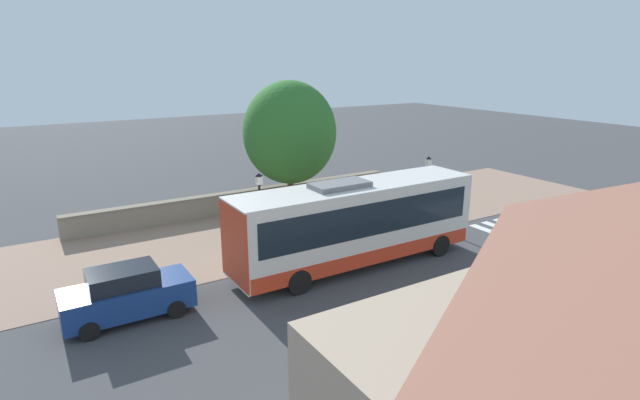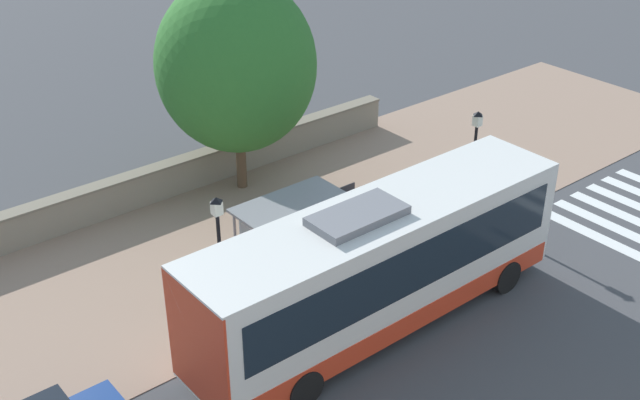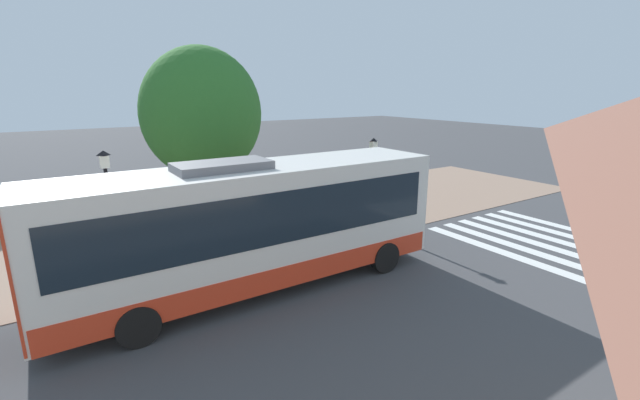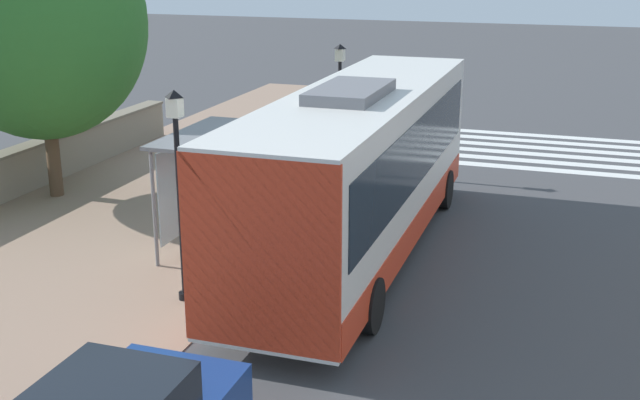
{
  "view_description": "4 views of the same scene",
  "coord_description": "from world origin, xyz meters",
  "px_view_note": "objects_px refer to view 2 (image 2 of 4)",
  "views": [
    {
      "loc": [
        18.2,
        -11.18,
        8.79
      ],
      "look_at": [
        -0.54,
        0.35,
        2.53
      ],
      "focal_mm": 28.0,
      "sensor_mm": 36.0,
      "label": 1
    },
    {
      "loc": [
        14.28,
        -11.52,
        13.67
      ],
      "look_at": [
        -1.19,
        1.06,
        2.62
      ],
      "focal_mm": 45.0,
      "sensor_mm": 36.0,
      "label": 2
    },
    {
      "loc": [
        12.29,
        -3.97,
        5.71
      ],
      "look_at": [
        1.64,
        3.06,
        2.39
      ],
      "focal_mm": 24.0,
      "sensor_mm": 36.0,
      "label": 3
    },
    {
      "loc": [
        5.97,
        -15.04,
        6.43
      ],
      "look_at": [
        0.66,
        0.93,
        1.15
      ],
      "focal_mm": 45.0,
      "sensor_mm": 36.0,
      "label": 4
    }
  ],
  "objects_px": {
    "pedestrian": "(441,221)",
    "shade_tree": "(236,65)",
    "street_lamp_near": "(220,253)",
    "bus": "(380,263)",
    "bus_shelter": "(287,214)",
    "street_lamp_far": "(474,155)",
    "bench": "(337,201)"
  },
  "relations": [
    {
      "from": "pedestrian",
      "to": "street_lamp_far",
      "type": "distance_m",
      "value": 2.79
    },
    {
      "from": "bus_shelter",
      "to": "street_lamp_far",
      "type": "height_order",
      "value": "street_lamp_far"
    },
    {
      "from": "pedestrian",
      "to": "shade_tree",
      "type": "height_order",
      "value": "shade_tree"
    },
    {
      "from": "bus",
      "to": "bench",
      "type": "bearing_deg",
      "value": 150.08
    },
    {
      "from": "pedestrian",
      "to": "bench",
      "type": "bearing_deg",
      "value": -164.69
    },
    {
      "from": "pedestrian",
      "to": "bench",
      "type": "distance_m",
      "value": 3.93
    },
    {
      "from": "bench",
      "to": "bus_shelter",
      "type": "bearing_deg",
      "value": -61.45
    },
    {
      "from": "bus_shelter",
      "to": "shade_tree",
      "type": "bearing_deg",
      "value": 158.83
    },
    {
      "from": "bus",
      "to": "street_lamp_far",
      "type": "height_order",
      "value": "bus"
    },
    {
      "from": "street_lamp_near",
      "to": "street_lamp_far",
      "type": "relative_size",
      "value": 1.06
    },
    {
      "from": "bus",
      "to": "bus_shelter",
      "type": "relative_size",
      "value": 3.45
    },
    {
      "from": "street_lamp_far",
      "to": "shade_tree",
      "type": "relative_size",
      "value": 0.5
    },
    {
      "from": "street_lamp_near",
      "to": "shade_tree",
      "type": "bearing_deg",
      "value": 142.43
    },
    {
      "from": "bus",
      "to": "street_lamp_far",
      "type": "distance_m",
      "value": 6.9
    },
    {
      "from": "bench",
      "to": "street_lamp_near",
      "type": "distance_m",
      "value": 7.24
    },
    {
      "from": "bus_shelter",
      "to": "street_lamp_near",
      "type": "xyz_separation_m",
      "value": [
        0.86,
        -2.81,
        0.26
      ]
    },
    {
      "from": "pedestrian",
      "to": "shade_tree",
      "type": "bearing_deg",
      "value": -161.99
    },
    {
      "from": "bench",
      "to": "street_lamp_far",
      "type": "bearing_deg",
      "value": 49.39
    },
    {
      "from": "bus_shelter",
      "to": "bench",
      "type": "bearing_deg",
      "value": 118.55
    },
    {
      "from": "bus",
      "to": "shade_tree",
      "type": "bearing_deg",
      "value": 169.46
    },
    {
      "from": "bus",
      "to": "shade_tree",
      "type": "height_order",
      "value": "shade_tree"
    },
    {
      "from": "shade_tree",
      "to": "street_lamp_far",
      "type": "bearing_deg",
      "value": 35.92
    },
    {
      "from": "street_lamp_near",
      "to": "bus_shelter",
      "type": "bearing_deg",
      "value": 107.02
    },
    {
      "from": "bus",
      "to": "pedestrian",
      "type": "bearing_deg",
      "value": 111.06
    },
    {
      "from": "bus_shelter",
      "to": "shade_tree",
      "type": "xyz_separation_m",
      "value": [
        -5.63,
        2.18,
        2.47
      ]
    },
    {
      "from": "bus",
      "to": "pedestrian",
      "type": "xyz_separation_m",
      "value": [
        -1.58,
        4.1,
        -0.94
      ]
    },
    {
      "from": "bus_shelter",
      "to": "shade_tree",
      "type": "relative_size",
      "value": 0.43
    },
    {
      "from": "pedestrian",
      "to": "street_lamp_far",
      "type": "bearing_deg",
      "value": 110.13
    },
    {
      "from": "bus_shelter",
      "to": "pedestrian",
      "type": "height_order",
      "value": "bus_shelter"
    },
    {
      "from": "street_lamp_far",
      "to": "pedestrian",
      "type": "bearing_deg",
      "value": -69.87
    },
    {
      "from": "bus_shelter",
      "to": "bench",
      "type": "xyz_separation_m",
      "value": [
        -1.94,
        3.57,
        -1.67
      ]
    },
    {
      "from": "bus_shelter",
      "to": "street_lamp_near",
      "type": "relative_size",
      "value": 0.81
    }
  ]
}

